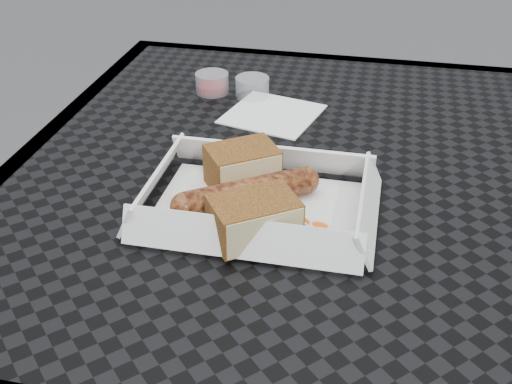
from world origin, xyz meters
TOP-DOWN VIEW (x-y plane):
  - patio_table at (0.00, 0.00)m, footprint 0.80×0.80m
  - food_tray at (-0.07, -0.10)m, footprint 0.22×0.15m
  - bratwurst at (-0.09, -0.10)m, footprint 0.15×0.11m
  - bread_near at (-0.10, -0.06)m, footprint 0.09×0.09m
  - bread_far at (-0.07, -0.15)m, footprint 0.10×0.09m
  - veg_garnish at (-0.01, -0.14)m, footprint 0.03×0.03m
  - napkin at (-0.10, 0.14)m, footprint 0.15×0.15m
  - condiment_cup_sauce at (-0.21, 0.20)m, footprint 0.05×0.05m
  - condiment_cup_empty at (-0.14, 0.20)m, footprint 0.05×0.05m

SIDE VIEW (x-z plane):
  - patio_table at x=0.00m, z-range 0.30..1.04m
  - napkin at x=-0.10m, z-range 0.74..0.75m
  - food_tray at x=-0.07m, z-range 0.74..0.75m
  - veg_garnish at x=-0.01m, z-range 0.75..0.75m
  - condiment_cup_sauce at x=-0.21m, z-range 0.74..0.78m
  - condiment_cup_empty at x=-0.14m, z-range 0.74..0.78m
  - bratwurst at x=-0.09m, z-range 0.75..0.78m
  - bread_far at x=-0.07m, z-range 0.75..0.79m
  - bread_near at x=-0.10m, z-range 0.75..0.80m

